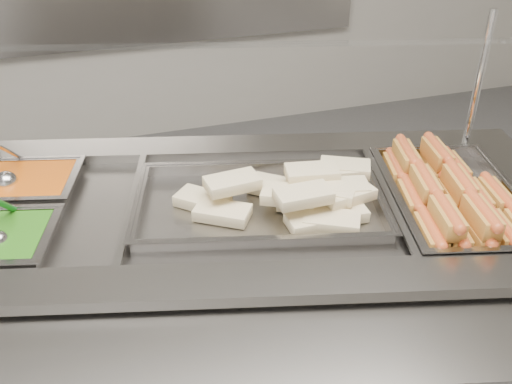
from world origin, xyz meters
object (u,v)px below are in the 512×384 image
object	(u,v)px
sneeze_guard	(234,49)
pan_wraps	(259,206)
ladle	(7,180)
steam_counter	(241,317)
pan_hotdogs	(452,205)

from	to	relation	value
sneeze_guard	pan_wraps	world-z (taller)	sneeze_guard
pan_wraps	ladle	world-z (taller)	ladle
sneeze_guard	steam_counter	bearing A→B (deg)	-104.92
ladle	pan_wraps	bearing A→B (deg)	-24.87
pan_hotdogs	ladle	size ratio (longest dim) A/B	3.35
pan_wraps	steam_counter	bearing A→B (deg)	165.08
steam_counter	pan_hotdogs	bearing A→B (deg)	-14.92
steam_counter	pan_wraps	bearing A→B (deg)	-14.92
sneeze_guard	pan_wraps	bearing A→B (deg)	-89.58
steam_counter	ladle	distance (m)	0.76
pan_hotdogs	pan_wraps	xyz separation A→B (m)	(-0.50, 0.13, 0.01)
steam_counter	ladle	size ratio (longest dim) A/B	10.97
steam_counter	pan_wraps	distance (m)	0.39
steam_counter	sneeze_guard	bearing A→B (deg)	75.08
sneeze_guard	ladle	world-z (taller)	sneeze_guard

